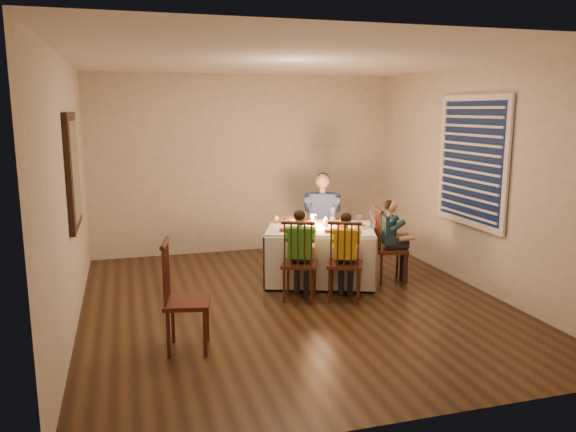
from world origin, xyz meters
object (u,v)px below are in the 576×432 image
object	(u,v)px
child_yellow	(344,300)
dining_table	(320,243)
child_green	(300,299)
chair_near_left	(300,299)
chair_extra	(189,349)
chair_end	(389,282)
serving_bowl	(289,220)
child_teal	(389,282)
adult	(322,265)
chair_adult	(322,265)
chair_near_right	(344,300)

from	to	relation	value
child_yellow	dining_table	bearing A→B (deg)	-61.96
child_green	chair_near_left	bearing A→B (deg)	-0.00
chair_near_left	chair_extra	xyz separation A→B (m)	(-1.34, -0.99, 0.00)
chair_end	serving_bowl	size ratio (longest dim) A/B	4.28
dining_table	child_teal	bearing A→B (deg)	1.13
chair_near_left	child_yellow	world-z (taller)	child_yellow
child_yellow	chair_end	bearing A→B (deg)	-123.40
chair_extra	adult	world-z (taller)	adult
chair_near_left	child_yellow	distance (m)	0.50
chair_end	child_yellow	world-z (taller)	child_yellow
chair_end	child_green	world-z (taller)	child_green
child_teal	chair_end	bearing A→B (deg)	0.00
chair_adult	child_green	size ratio (longest dim) A/B	0.90
child_yellow	child_teal	xyz separation A→B (m)	(0.78, 0.47, 0.00)
chair_near_right	chair_end	size ratio (longest dim) A/B	1.00
child_teal	child_green	bearing A→B (deg)	114.29
chair_near_right	chair_extra	bearing A→B (deg)	50.40
chair_extra	serving_bowl	xyz separation A→B (m)	(1.51, 1.97, 0.71)
dining_table	child_teal	xyz separation A→B (m)	(0.81, -0.28, -0.49)
chair_near_left	chair_end	size ratio (longest dim) A/B	1.00
child_green	child_yellow	world-z (taller)	child_green
chair_near_left	child_teal	bearing A→B (deg)	-141.25
chair_end	child_green	bearing A→B (deg)	114.29
adult	chair_end	bearing A→B (deg)	-39.33
chair_near_left	child_teal	xyz separation A→B (m)	(1.26, 0.31, 0.00)
chair_adult	chair_near_left	xyz separation A→B (m)	(-0.72, -1.27, 0.00)
chair_adult	child_teal	xyz separation A→B (m)	(0.54, -0.96, 0.00)
chair_adult	adult	world-z (taller)	adult
chair_near_right	serving_bowl	size ratio (longest dim) A/B	4.28
serving_bowl	child_green	bearing A→B (deg)	-99.79
chair_adult	chair_extra	size ratio (longest dim) A/B	0.93
chair_adult	chair_near_right	size ratio (longest dim) A/B	1.00
dining_table	chair_near_left	bearing A→B (deg)	-107.24
chair_near_right	chair_near_left	bearing A→B (deg)	7.94
chair_near_right	chair_extra	xyz separation A→B (m)	(-1.82, -0.84, 0.00)
chair_adult	child_green	bearing A→B (deg)	-98.31
dining_table	adult	bearing A→B (deg)	88.38
chair_adult	chair_near_right	bearing A→B (deg)	-78.35
child_green	chair_near_right	bearing A→B (deg)	-172.99
chair_near_right	child_yellow	world-z (taller)	child_yellow
child_yellow	child_teal	bearing A→B (deg)	-123.40
chair_adult	child_yellow	bearing A→B (deg)	-78.35
chair_near_left	chair_end	bearing A→B (deg)	-141.25
chair_near_right	adult	distance (m)	1.44
chair_end	child_green	distance (m)	1.30
child_green	child_teal	distance (m)	1.30
dining_table	child_green	world-z (taller)	dining_table
dining_table	chair_near_right	distance (m)	0.89
chair_adult	child_green	distance (m)	1.46
child_green	adult	bearing A→B (deg)	-94.70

